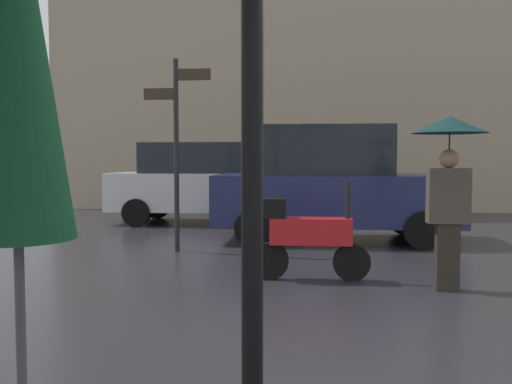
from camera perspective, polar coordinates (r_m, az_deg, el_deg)
The scene contains 6 objects.
folded_patio_umbrella_near at distance 2.19m, azimuth -23.55°, elevation 12.56°, with size 0.46×0.46×2.68m.
pedestrian_with_umbrella at distance 6.64m, azimuth 19.15°, elevation 2.96°, with size 0.85×0.85×1.98m.
parked_scooter at distance 6.91m, azimuth 5.24°, elevation -4.43°, with size 1.46×0.32×1.23m.
parked_car_left at distance 10.24m, azimuth 7.70°, elevation 0.81°, with size 4.32×2.02×2.08m.
parked_car_right at distance 12.97m, azimuth -5.29°, elevation 0.97°, with size 4.39×1.88×1.86m.
street_signpost at distance 9.02m, azimuth -8.13°, elevation 5.71°, with size 1.08×0.08×3.08m.
Camera 1 is at (-0.24, -2.44, 1.50)m, focal length 39.09 mm.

